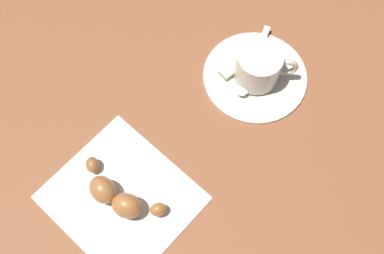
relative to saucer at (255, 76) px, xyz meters
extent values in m
plane|color=brown|center=(0.11, 0.04, 0.00)|extent=(1.80, 1.80, 0.00)
cylinder|color=silver|center=(0.00, 0.00, 0.00)|extent=(0.15, 0.15, 0.01)
cylinder|color=silver|center=(0.00, 0.00, 0.03)|extent=(0.06, 0.06, 0.05)
cylinder|color=#3E2411|center=(0.00, 0.00, 0.03)|extent=(0.05, 0.05, 0.00)
torus|color=silver|center=(-0.03, 0.02, 0.03)|extent=(0.03, 0.03, 0.03)
cube|color=silver|center=(-0.02, -0.03, 0.01)|extent=(0.08, 0.06, 0.00)
ellipsoid|color=silver|center=(0.03, 0.01, 0.01)|extent=(0.03, 0.03, 0.01)
cube|color=beige|center=(0.01, -0.03, 0.01)|extent=(0.07, 0.03, 0.01)
cube|color=white|center=(0.24, 0.05, 0.00)|extent=(0.19, 0.20, 0.00)
ellipsoid|color=#A16334|center=(0.25, 0.00, 0.01)|extent=(0.02, 0.03, 0.02)
ellipsoid|color=#AC6C3B|center=(0.26, 0.04, 0.02)|extent=(0.04, 0.04, 0.04)
ellipsoid|color=#B26E39|center=(0.24, 0.07, 0.02)|extent=(0.05, 0.05, 0.04)
ellipsoid|color=#AA6930|center=(0.21, 0.09, 0.01)|extent=(0.03, 0.02, 0.02)
camera|label=1|loc=(0.25, 0.23, 0.56)|focal=43.10mm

